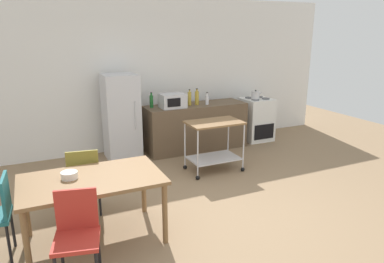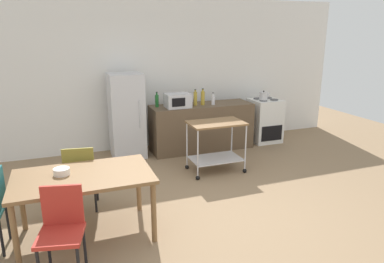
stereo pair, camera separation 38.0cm
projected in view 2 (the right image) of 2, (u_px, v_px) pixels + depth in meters
ground_plane at (213, 218)px, 4.49m from camera, size 12.00×12.00×0.00m
back_wall at (148, 75)px, 6.97m from camera, size 8.40×0.12×2.90m
kitchen_counter at (201, 127)px, 7.01m from camera, size 2.00×0.64×0.90m
dining_table at (83, 182)px, 3.93m from camera, size 1.50×0.90×0.75m
chair_red at (62, 227)px, 3.30m from camera, size 0.48×0.48×0.89m
chair_olive at (81, 173)px, 4.56m from camera, size 0.46×0.46×0.89m
stove_oven at (264, 120)px, 7.52m from camera, size 0.60×0.61×0.92m
refrigerator at (127, 116)px, 6.52m from camera, size 0.60×0.63×1.55m
kitchen_cart at (216, 138)px, 5.84m from camera, size 0.91×0.57×0.85m
bottle_hot_sauce at (157, 101)px, 6.64m from camera, size 0.07×0.07×0.28m
microwave at (178, 101)px, 6.60m from camera, size 0.46×0.35×0.26m
bottle_sparkling_water at (195, 98)px, 6.79m from camera, size 0.07×0.07×0.31m
bottle_soy_sauce at (203, 98)px, 6.83m from camera, size 0.08×0.08×0.32m
bottle_olive_oil at (213, 100)px, 6.85m from camera, size 0.07×0.07×0.24m
fruit_bowl at (62, 172)px, 3.90m from camera, size 0.18×0.18×0.08m
kettle at (264, 96)px, 7.24m from camera, size 0.24×0.17×0.19m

